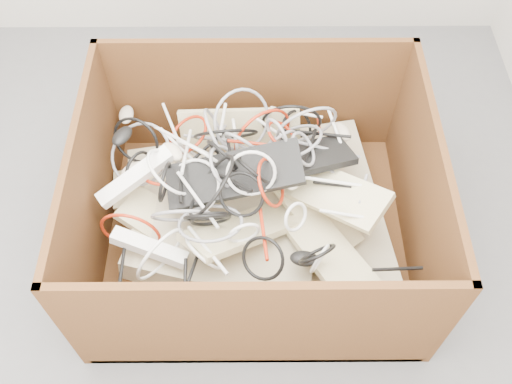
{
  "coord_description": "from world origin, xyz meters",
  "views": [
    {
      "loc": [
        0.23,
        -0.98,
        2.01
      ],
      "look_at": [
        0.24,
        0.21,
        0.3
      ],
      "focal_mm": 40.3,
      "sensor_mm": 36.0,
      "label": 1
    }
  ],
  "objects_px": {
    "power_strip_left": "(135,177)",
    "vga_plug": "(379,196)",
    "power_strip_right": "(149,247)",
    "cardboard_box": "(252,219)"
  },
  "relations": [
    {
      "from": "cardboard_box",
      "to": "vga_plug",
      "type": "relative_size",
      "value": 27.04
    },
    {
      "from": "cardboard_box",
      "to": "power_strip_right",
      "type": "bearing_deg",
      "value": -147.37
    },
    {
      "from": "power_strip_left",
      "to": "power_strip_right",
      "type": "height_order",
      "value": "power_strip_left"
    },
    {
      "from": "power_strip_left",
      "to": "power_strip_right",
      "type": "bearing_deg",
      "value": -109.43
    },
    {
      "from": "power_strip_left",
      "to": "power_strip_right",
      "type": "xyz_separation_m",
      "value": [
        0.07,
        -0.25,
        -0.06
      ]
    },
    {
      "from": "cardboard_box",
      "to": "power_strip_left",
      "type": "height_order",
      "value": "cardboard_box"
    },
    {
      "from": "power_strip_left",
      "to": "vga_plug",
      "type": "xyz_separation_m",
      "value": [
        0.85,
        -0.08,
        -0.01
      ]
    },
    {
      "from": "cardboard_box",
      "to": "power_strip_right",
      "type": "relative_size",
      "value": 4.6
    },
    {
      "from": "power_strip_right",
      "to": "vga_plug",
      "type": "distance_m",
      "value": 0.8
    },
    {
      "from": "power_strip_right",
      "to": "vga_plug",
      "type": "relative_size",
      "value": 5.88
    }
  ]
}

